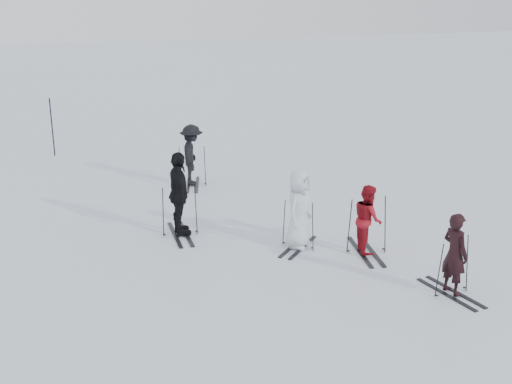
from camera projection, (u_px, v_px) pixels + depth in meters
ground at (270, 246)px, 14.76m from camera, size 120.00×120.00×0.00m
skier_near_dark at (455, 255)px, 12.22m from camera, size 0.48×0.65×1.63m
skier_red at (368, 220)px, 14.19m from camera, size 0.71×0.85×1.54m
skier_grey at (299, 210)px, 14.42m from camera, size 1.03×1.03×1.81m
skier_uphill_left at (179, 195)px, 15.11m from camera, size 0.53×1.20×2.02m
skier_uphill_far at (192, 156)px, 19.00m from camera, size 0.96×1.31×1.82m
skis_near_dark at (453, 266)px, 12.29m from camera, size 1.74×1.12×1.18m
skis_red at (367, 224)px, 14.22m from camera, size 1.98×1.29×1.34m
skis_grey at (298, 224)px, 14.52m from camera, size 1.71×1.70×1.15m
skis_uphill_left at (180, 210)px, 15.22m from camera, size 1.79×0.99×1.28m
skis_uphill_far at (192, 165)px, 19.09m from camera, size 1.88×1.32×1.24m
piste_marker at (52, 127)px, 22.35m from camera, size 0.05×0.05×2.04m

